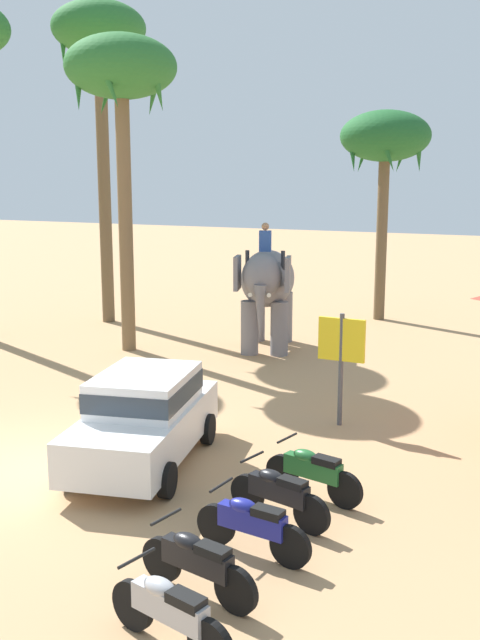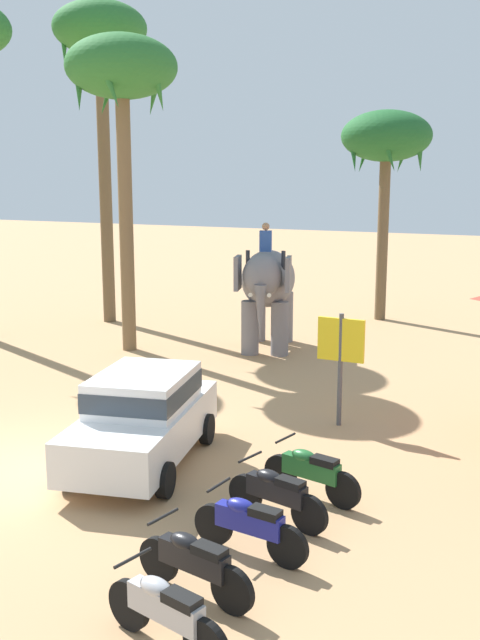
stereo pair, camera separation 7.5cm
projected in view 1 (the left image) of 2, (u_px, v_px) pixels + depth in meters
The scene contains 12 objects.
ground_plane at pixel (10, 471), 13.06m from camera, with size 120.00×120.00×0.00m, color tan.
car_sedan_foreground at pixel (144, 415), 13.24m from camera, with size 2.64×4.39×1.70m.
elephant_with_mahout at pixel (267, 285), 21.97m from camera, with size 2.61×4.01×3.88m.
motorcycle_nearest_camera at pixel (169, 611), 8.04m from camera, with size 1.78×0.63×0.94m.
motorcycle_second_in_row at pixel (197, 562), 9.06m from camera, with size 1.79×0.57×0.94m.
motorcycle_mid_row at pixel (252, 524), 10.05m from camera, with size 1.80×0.55×0.94m.
motorcycle_fourth_in_row at pixel (278, 493), 11.04m from camera, with size 1.78×0.62×0.94m.
motorcycle_far_in_row at pixel (313, 471), 11.86m from camera, with size 1.79×0.59×0.94m.
palm_tree_near_hut at pixel (99, 43), 24.87m from camera, with size 3.20×3.20×11.04m.
palm_tree_left_of_road at pixel (121, 78), 20.79m from camera, with size 3.20×3.20×9.15m.
palm_tree_far_back at pixel (385, 142), 25.92m from camera, with size 3.20×3.20×7.51m.
signboard_yellow at pixel (341, 347), 15.18m from camera, with size 1.00×0.10×2.40m.
Camera 1 is at (9.17, -9.17, 5.14)m, focal length 41.10 mm.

